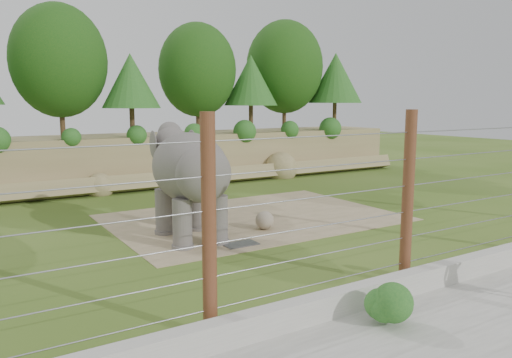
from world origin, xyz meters
TOP-DOWN VIEW (x-y plane):
  - ground at (0.00, 0.00)m, footprint 90.00×90.00m
  - back_embankment at (0.59, 12.68)m, footprint 30.00×5.52m
  - dirt_patch at (0.50, 3.00)m, footprint 10.00×7.00m
  - drain_grate at (-1.65, 0.20)m, footprint 1.00×0.60m
  - elephant at (-2.60, 1.63)m, footprint 2.19×4.37m
  - stone_ball at (-0.08, 1.33)m, footprint 0.61×0.61m
  - retaining_wall at (0.00, -5.00)m, footprint 26.00×0.35m
  - walkway at (0.00, -7.00)m, footprint 26.00×4.00m
  - barrier_fence at (0.00, -4.50)m, footprint 20.26×0.26m
  - walkway_shrub at (-1.92, -5.80)m, footprint 0.76×0.76m

SIDE VIEW (x-z plane):
  - ground at x=0.00m, z-range 0.00..0.00m
  - walkway at x=0.00m, z-range 0.00..0.01m
  - dirt_patch at x=0.50m, z-range 0.00..0.02m
  - drain_grate at x=-1.65m, z-range 0.02..0.05m
  - retaining_wall at x=0.00m, z-range 0.00..0.50m
  - stone_ball at x=-0.08m, z-range 0.02..0.63m
  - walkway_shrub at x=-1.92m, z-range 0.01..0.77m
  - elephant at x=-2.60m, z-range 0.00..3.42m
  - barrier_fence at x=0.00m, z-range 0.00..4.00m
  - back_embankment at x=0.59m, z-range -0.42..8.35m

